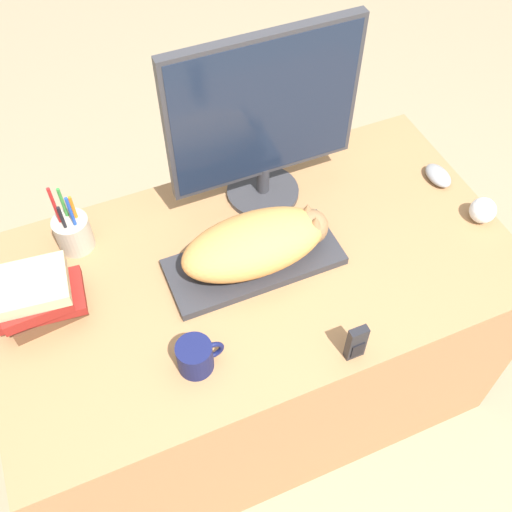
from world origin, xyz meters
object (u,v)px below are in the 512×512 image
object	(u,v)px
monitor	(264,117)
cat	(258,243)
phone	(356,343)
keyboard	(253,262)
coffee_mug	(196,356)
computer_mouse	(438,175)
pen_cup	(73,232)
book_stack	(38,297)
baseball	(483,210)

from	to	relation	value
monitor	cat	bearing A→B (deg)	-116.67
phone	monitor	bearing A→B (deg)	88.83
keyboard	coffee_mug	bearing A→B (deg)	-136.71
computer_mouse	coffee_mug	world-z (taller)	coffee_mug
keyboard	pen_cup	size ratio (longest dim) A/B	2.09
coffee_mug	phone	bearing A→B (deg)	-18.74
keyboard	book_stack	bearing A→B (deg)	172.86
baseball	book_stack	bearing A→B (deg)	171.99
monitor	coffee_mug	bearing A→B (deg)	-129.02
cat	coffee_mug	distance (m)	0.33
coffee_mug	monitor	bearing A→B (deg)	50.98
book_stack	monitor	bearing A→B (deg)	13.61
computer_mouse	book_stack	world-z (taller)	book_stack
computer_mouse	coffee_mug	xyz separation A→B (m)	(-0.86, -0.30, 0.02)
computer_mouse	book_stack	xyz separation A→B (m)	(-1.16, -0.01, 0.05)
cat	book_stack	bearing A→B (deg)	173.05
keyboard	coffee_mug	world-z (taller)	coffee_mug
computer_mouse	cat	bearing A→B (deg)	-172.67
monitor	coffee_mug	distance (m)	0.62
monitor	book_stack	world-z (taller)	monitor
computer_mouse	coffee_mug	distance (m)	0.91
cat	computer_mouse	xyz separation A→B (m)	(0.61, 0.08, -0.07)
computer_mouse	phone	bearing A→B (deg)	-140.74
cat	computer_mouse	distance (m)	0.62
computer_mouse	book_stack	size ratio (longest dim) A/B	0.45
coffee_mug	pen_cup	size ratio (longest dim) A/B	0.52
cat	monitor	world-z (taller)	monitor
baseball	coffee_mug	bearing A→B (deg)	-172.28
cat	pen_cup	bearing A→B (deg)	149.58
cat	baseball	xyz separation A→B (m)	(0.63, -0.10, -0.05)
monitor	computer_mouse	xyz separation A→B (m)	(0.50, -0.15, -0.26)
coffee_mug	pen_cup	bearing A→B (deg)	110.74
cat	phone	bearing A→B (deg)	-73.11
pen_cup	computer_mouse	bearing A→B (deg)	-9.34
monitor	coffee_mug	size ratio (longest dim) A/B	4.55
cat	book_stack	distance (m)	0.55
cat	monitor	size ratio (longest dim) A/B	0.78
keyboard	book_stack	distance (m)	0.54
keyboard	baseball	distance (m)	0.66
monitor	computer_mouse	world-z (taller)	monitor
coffee_mug	pen_cup	distance (m)	0.50
cat	monitor	xyz separation A→B (m)	(0.11, 0.23, 0.19)
coffee_mug	book_stack	world-z (taller)	book_stack
keyboard	baseball	size ratio (longest dim) A/B	6.32
pen_cup	book_stack	bearing A→B (deg)	-124.03
cat	computer_mouse	bearing A→B (deg)	7.33
cat	pen_cup	size ratio (longest dim) A/B	1.84
coffee_mug	phone	xyz separation A→B (m)	(0.35, -0.12, 0.01)
coffee_mug	book_stack	distance (m)	0.42
monitor	book_stack	bearing A→B (deg)	-166.39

